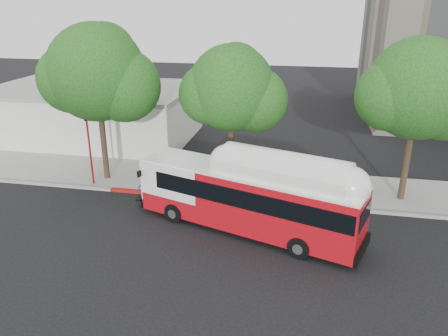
% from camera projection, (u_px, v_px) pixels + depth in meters
% --- Properties ---
extents(ground, '(120.00, 120.00, 0.00)m').
position_uv_depth(ground, '(229.00, 235.00, 21.52)').
color(ground, black).
rests_on(ground, ground).
extents(sidewalk, '(60.00, 5.00, 0.15)m').
position_uv_depth(sidewalk, '(248.00, 183.00, 27.44)').
color(sidewalk, gray).
rests_on(sidewalk, ground).
extents(curb_strip, '(60.00, 0.30, 0.15)m').
position_uv_depth(curb_strip, '(241.00, 200.00, 25.06)').
color(curb_strip, gray).
rests_on(curb_strip, ground).
extents(red_curb_segment, '(10.00, 0.32, 0.16)m').
position_uv_depth(red_curb_segment, '(191.00, 196.00, 25.60)').
color(red_curb_segment, '#A01411').
rests_on(red_curb_segment, ground).
extents(street_tree_left, '(6.67, 5.80, 9.74)m').
position_uv_depth(street_tree_left, '(105.00, 77.00, 25.75)').
color(street_tree_left, '#2D2116').
rests_on(street_tree_left, ground).
extents(street_tree_mid, '(5.75, 5.00, 8.62)m').
position_uv_depth(street_tree_mid, '(238.00, 92.00, 25.04)').
color(street_tree_mid, '#2D2116').
rests_on(street_tree_mid, ground).
extents(street_tree_right, '(6.21, 5.40, 9.18)m').
position_uv_depth(street_tree_right, '(426.00, 93.00, 22.93)').
color(street_tree_right, '#2D2116').
rests_on(street_tree_right, ground).
extents(low_commercial_bldg, '(16.20, 10.20, 4.25)m').
position_uv_depth(low_commercial_bldg, '(94.00, 112.00, 36.07)').
color(low_commercial_bldg, silver).
rests_on(low_commercial_bldg, ground).
extents(transit_bus, '(12.17, 5.92, 3.59)m').
position_uv_depth(transit_bus, '(249.00, 200.00, 21.39)').
color(transit_bus, '#B10C15').
rests_on(transit_bus, ground).
extents(signal_pole, '(0.13, 0.42, 4.46)m').
position_uv_depth(signal_pole, '(90.00, 151.00, 26.39)').
color(signal_pole, '#A31511').
rests_on(signal_pole, ground).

